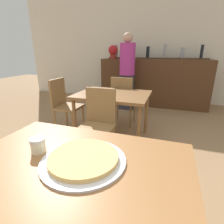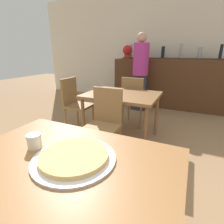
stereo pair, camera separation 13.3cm
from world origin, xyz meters
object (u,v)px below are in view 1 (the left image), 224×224
at_px(chair_far_side_back, 123,98).
at_px(cheese_shaker, 38,145).
at_px(pizza_tray, 84,159).
at_px(person_standing, 127,70).
at_px(chair_far_side_front, 98,120).
at_px(chair_far_side_left, 64,102).
at_px(potted_plant, 113,51).

relative_size(chair_far_side_back, cheese_shaker, 10.54).
relative_size(pizza_tray, person_standing, 0.26).
xyz_separation_m(chair_far_side_front, chair_far_side_back, (0.00, 1.15, 0.00)).
xyz_separation_m(chair_far_side_left, person_standing, (0.68, 1.54, 0.40)).
distance_m(chair_far_side_front, chair_far_side_left, 1.03).
bearing_deg(person_standing, pizza_tray, -79.83).
distance_m(pizza_tray, potted_plant, 3.96).
height_order(chair_far_side_left, person_standing, person_standing).
bearing_deg(chair_far_side_left, person_standing, -23.87).
bearing_deg(cheese_shaker, chair_far_side_back, 93.19).
height_order(chair_far_side_front, chair_far_side_left, same).
height_order(cheese_shaker, person_standing, person_standing).
relative_size(chair_far_side_front, person_standing, 0.53).
height_order(pizza_tray, potted_plant, potted_plant).
bearing_deg(pizza_tray, chair_far_side_left, 126.55).
xyz_separation_m(person_standing, potted_plant, (-0.51, 0.53, 0.40)).
relative_size(chair_far_side_left, cheese_shaker, 10.54).
distance_m(pizza_tray, cheese_shaker, 0.28).
distance_m(cheese_shaker, potted_plant, 3.89).
bearing_deg(chair_far_side_back, potted_plant, -65.52).
bearing_deg(cheese_shaker, chair_far_side_left, 119.96).
relative_size(chair_far_side_back, potted_plant, 2.73).
bearing_deg(chair_far_side_front, potted_plant, 104.45).
bearing_deg(chair_far_side_front, pizza_tray, -70.11).
bearing_deg(chair_far_side_left, chair_far_side_front, -123.89).
bearing_deg(person_standing, cheese_shaker, -84.72).
relative_size(chair_far_side_front, cheese_shaker, 10.54).
distance_m(chair_far_side_back, person_standing, 1.06).
bearing_deg(chair_far_side_front, cheese_shaker, -83.59).
bearing_deg(person_standing, potted_plant, 133.78).
height_order(chair_far_side_back, person_standing, person_standing).
height_order(chair_far_side_back, potted_plant, potted_plant).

